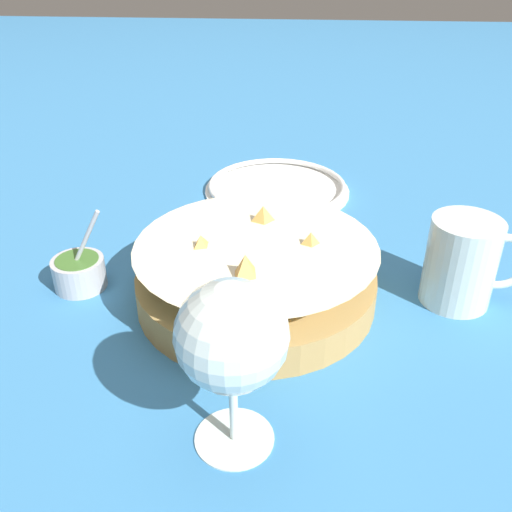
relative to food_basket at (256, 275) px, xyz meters
The scene contains 6 objects.
ground_plane 0.04m from the food_basket, 67.22° to the left, with size 4.00×4.00×0.00m, color teal.
food_basket is the anchor object (origin of this frame).
sauce_cup 0.21m from the food_basket, behind, with size 0.07×0.06×0.10m.
wine_glass 0.21m from the food_basket, 90.64° to the right, with size 0.09×0.09×0.15m.
beer_mug 0.23m from the food_basket, ahead, with size 0.12×0.08×0.10m.
side_plate 0.30m from the food_basket, 87.61° to the left, with size 0.23×0.23×0.01m.
Camera 1 is at (0.03, -0.55, 0.37)m, focal length 40.00 mm.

